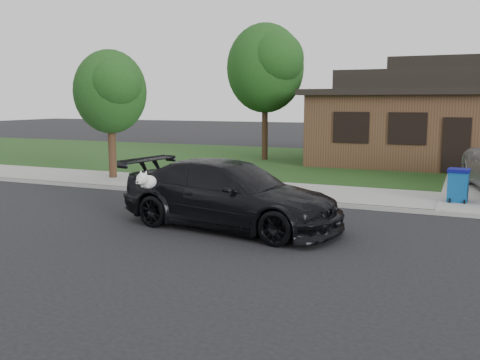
% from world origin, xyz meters
% --- Properties ---
extents(ground, '(120.00, 120.00, 0.00)m').
position_xyz_m(ground, '(0.00, 0.00, 0.00)').
color(ground, black).
rests_on(ground, ground).
extents(sidewalk, '(60.00, 3.00, 0.12)m').
position_xyz_m(sidewalk, '(0.00, 5.00, 0.06)').
color(sidewalk, gray).
rests_on(sidewalk, ground).
extents(curb, '(60.00, 0.12, 0.12)m').
position_xyz_m(curb, '(0.00, 3.50, 0.06)').
color(curb, gray).
rests_on(curb, ground).
extents(lawn, '(60.00, 13.00, 0.13)m').
position_xyz_m(lawn, '(0.00, 13.00, 0.07)').
color(lawn, '#193814').
rests_on(lawn, ground).
extents(sedan, '(5.55, 2.89, 1.54)m').
position_xyz_m(sedan, '(-0.52, 0.19, 0.77)').
color(sedan, black).
rests_on(sedan, ground).
extents(recycling_bin, '(0.60, 0.62, 0.93)m').
position_xyz_m(recycling_bin, '(4.24, 4.92, 0.59)').
color(recycling_bin, '#0C4887').
rests_on(recycling_bin, sidewalk).
extents(house, '(12.60, 8.60, 4.65)m').
position_xyz_m(house, '(4.00, 15.00, 2.13)').
color(house, '#422B1C').
rests_on(house, ground).
extents(tree_0, '(3.78, 3.60, 6.34)m').
position_xyz_m(tree_0, '(-4.34, 12.88, 4.48)').
color(tree_0, '#332114').
rests_on(tree_0, ground).
extents(tree_2, '(2.73, 2.60, 4.59)m').
position_xyz_m(tree_2, '(-7.38, 5.11, 3.27)').
color(tree_2, '#332114').
rests_on(tree_2, ground).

